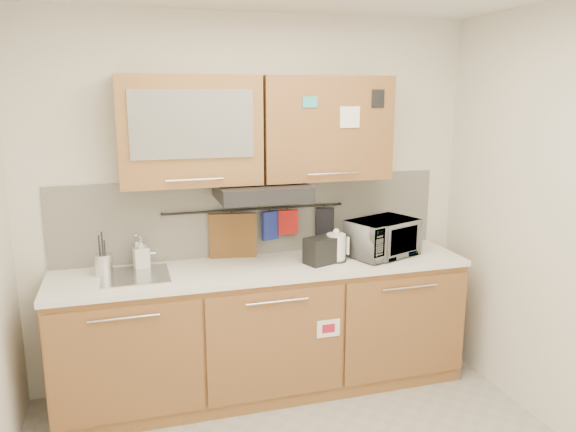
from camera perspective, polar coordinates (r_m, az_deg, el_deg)
wall_back at (r=4.03m, az=-3.51°, el=1.41°), size 3.20×0.00×3.20m
base_cabinet at (r=4.02m, az=-2.32°, el=-12.04°), size 2.80×0.64×0.88m
countertop at (r=3.84m, az=-2.38°, el=-5.32°), size 2.82×0.62×0.04m
backsplash at (r=4.04m, az=-3.45°, el=-0.01°), size 2.80×0.02×0.56m
upper_cabinets at (r=3.79m, az=-3.07°, el=8.80°), size 1.82×0.37×0.70m
range_hood at (r=3.77m, az=-2.67°, el=2.49°), size 0.60×0.46×0.10m
sink at (r=3.74m, az=-15.21°, el=-5.84°), size 0.42×0.40×0.26m
utensil_rail at (r=3.99m, az=-3.34°, el=0.71°), size 1.30×0.02×0.02m
utensil_crock at (r=3.80m, az=-18.22°, el=-4.68°), size 0.15×0.15×0.28m
kettle at (r=3.92m, az=4.91°, el=-3.28°), size 0.17×0.15×0.23m
toaster at (r=3.86m, az=3.53°, el=-3.47°), size 0.27×0.22×0.18m
microwave at (r=4.07m, az=9.57°, el=-2.20°), size 0.56×0.48×0.27m
soap_bottle at (r=3.87m, az=-14.71°, el=-3.62°), size 0.11×0.11×0.21m
cutting_board at (r=3.99m, az=-5.63°, el=-2.65°), size 0.33×0.08×0.41m
oven_mitt at (r=4.03m, az=-1.81°, el=-0.97°), size 0.13×0.07×0.21m
dark_pouch at (r=4.15m, az=3.75°, el=-0.58°), size 0.14×0.06×0.21m
pot_holder at (r=4.06m, az=0.01°, el=-0.64°), size 0.15×0.03×0.18m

